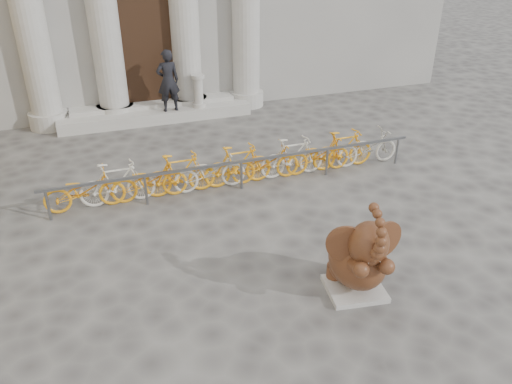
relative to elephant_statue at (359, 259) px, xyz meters
name	(u,v)px	position (x,y,z in m)	size (l,w,h in m)	color
ground	(255,301)	(-1.67, 0.35, -0.68)	(80.00, 80.00, 0.00)	#474442
entrance_steps	(156,114)	(-1.67, 9.75, -0.50)	(6.00, 1.20, 0.36)	#A8A59E
elephant_statue	(359,259)	(0.00, 0.00, 0.00)	(1.24, 1.45, 1.88)	#A8A59E
bike_rack	(238,165)	(-0.61, 4.49, -0.18)	(8.86, 0.53, 1.00)	slate
pedestrian	(168,81)	(-1.26, 9.40, 0.63)	(0.69, 0.45, 1.90)	black
balustrade_post	(198,92)	(-0.32, 9.45, 0.16)	(0.42, 0.42, 1.04)	#A8A59E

